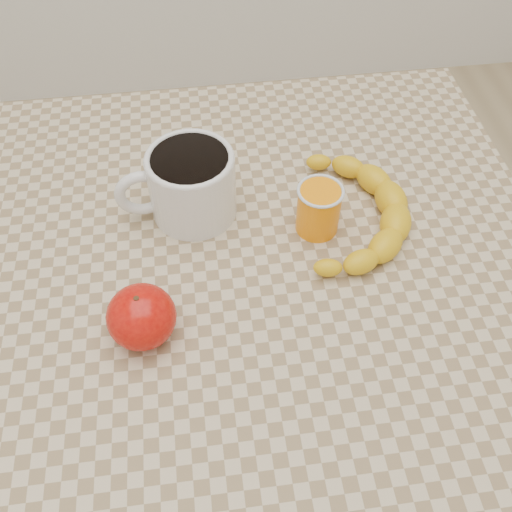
{
  "coord_description": "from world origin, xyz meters",
  "views": [
    {
      "loc": [
        -0.06,
        -0.45,
        1.33
      ],
      "look_at": [
        0.0,
        0.0,
        0.77
      ],
      "focal_mm": 40.0,
      "sensor_mm": 36.0,
      "label": 1
    }
  ],
  "objects": [
    {
      "name": "coffee_mug",
      "position": [
        -0.08,
        0.11,
        0.8
      ],
      "size": [
        0.17,
        0.13,
        0.1
      ],
      "color": "silver",
      "rests_on": "table"
    },
    {
      "name": "apple",
      "position": [
        -0.14,
        -0.08,
        0.79
      ],
      "size": [
        0.09,
        0.09,
        0.07
      ],
      "color": "#9E0605",
      "rests_on": "table"
    },
    {
      "name": "banana",
      "position": [
        0.14,
        0.06,
        0.77
      ],
      "size": [
        0.34,
        0.37,
        0.04
      ],
      "primitive_type": null,
      "rotation": [
        0.0,
        0.0,
        -0.32
      ],
      "color": "gold",
      "rests_on": "table"
    },
    {
      "name": "orange_juice_glass",
      "position": [
        0.09,
        0.06,
        0.79
      ],
      "size": [
        0.06,
        0.06,
        0.07
      ],
      "color": "orange",
      "rests_on": "table"
    },
    {
      "name": "table",
      "position": [
        0.0,
        0.0,
        0.66
      ],
      "size": [
        0.8,
        0.8,
        0.75
      ],
      "color": "tan",
      "rests_on": "ground"
    },
    {
      "name": "ground",
      "position": [
        0.0,
        0.0,
        0.0
      ],
      "size": [
        3.0,
        3.0,
        0.0
      ],
      "primitive_type": "plane",
      "color": "tan",
      "rests_on": "ground"
    }
  ]
}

